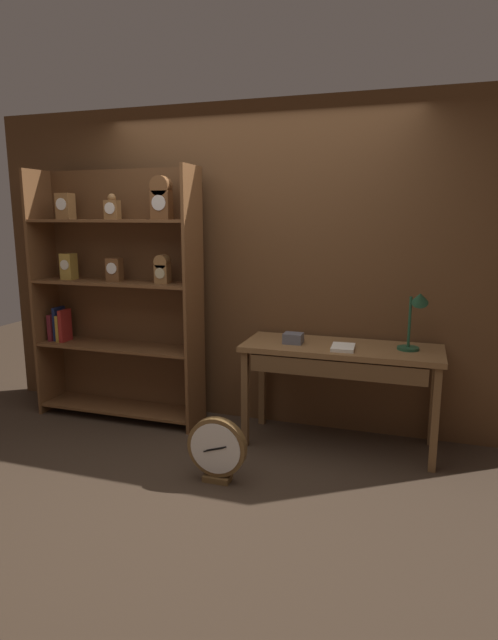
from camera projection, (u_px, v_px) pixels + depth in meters
The scene contains 8 objects.
ground_plane at pixel (196, 491), 3.30m from camera, with size 10.00×10.00×0.00m, color #3D2D21.
back_wood_panel at pixel (257, 267), 4.27m from camera, with size 4.80×0.05×2.60m, color brown.
bookshelf at pixel (117, 295), 4.38m from camera, with size 1.44×0.36×2.09m.
workbench at pixel (340, 359), 3.82m from camera, with size 1.44×0.55×0.78m.
desk_lamp at pixel (416, 314), 3.62m from camera, with size 0.20×0.20×0.45m.
toolbox_small at pixel (293, 338), 3.89m from camera, with size 0.14×0.12×0.08m, color #595960.
open_repair_manual at pixel (343, 347), 3.72m from camera, with size 0.16×0.22×0.03m, color silver.
round_clock_large at pixel (217, 449), 3.39m from camera, with size 0.40×0.11×0.44m.
Camera 1 is at (1.25, -2.78, 1.71)m, focal length 29.27 mm.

